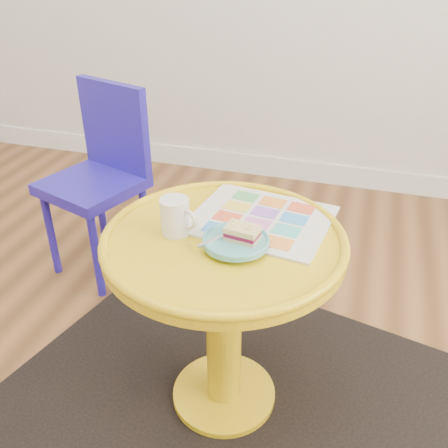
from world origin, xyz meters
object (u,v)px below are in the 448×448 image
(mug, at_px, (176,215))
(newspaper, at_px, (261,219))
(side_table, at_px, (224,289))
(plate, at_px, (236,242))
(chair, at_px, (102,169))

(mug, bearing_deg, newspaper, 50.45)
(side_table, relative_size, plate, 3.82)
(chair, relative_size, plate, 4.72)
(newspaper, bearing_deg, chair, 156.09)
(chair, height_order, newspaper, chair)
(chair, bearing_deg, mug, -27.78)
(side_table, distance_m, plate, 0.19)
(mug, height_order, plate, mug)
(newspaper, xyz_separation_m, mug, (-0.19, -0.13, 0.05))
(chair, xyz_separation_m, newspaper, (0.76, -0.46, 0.15))
(side_table, distance_m, newspaper, 0.22)
(side_table, height_order, mug, mug)
(side_table, bearing_deg, chair, 139.96)
(side_table, height_order, plate, plate)
(chair, bearing_deg, plate, -21.48)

